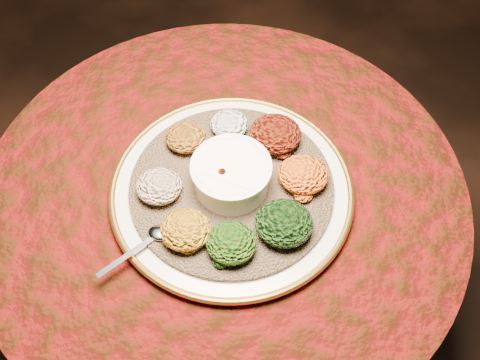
# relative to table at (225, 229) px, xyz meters

# --- Properties ---
(table) EXTENTS (0.96, 0.96, 0.73)m
(table) POSITION_rel_table_xyz_m (0.00, 0.00, 0.00)
(table) COLOR black
(table) RESTS_ON ground
(platter) EXTENTS (0.47, 0.47, 0.02)m
(platter) POSITION_rel_table_xyz_m (0.02, -0.02, 0.19)
(platter) COLOR silver
(platter) RESTS_ON table
(injera) EXTENTS (0.44, 0.44, 0.01)m
(injera) POSITION_rel_table_xyz_m (0.02, -0.02, 0.20)
(injera) COLOR brown
(injera) RESTS_ON platter
(stew_bowl) EXTENTS (0.15, 0.15, 0.06)m
(stew_bowl) POSITION_rel_table_xyz_m (0.02, -0.02, 0.24)
(stew_bowl) COLOR white
(stew_bowl) RESTS_ON injera
(spoon) EXTENTS (0.11, 0.12, 0.01)m
(spoon) POSITION_rel_table_xyz_m (-0.10, -0.15, 0.21)
(spoon) COLOR silver
(spoon) RESTS_ON injera
(portion_ayib) EXTENTS (0.08, 0.07, 0.04)m
(portion_ayib) POSITION_rel_table_xyz_m (-0.00, 0.12, 0.23)
(portion_ayib) COLOR white
(portion_ayib) RESTS_ON injera
(portion_kitfo) EXTENTS (0.10, 0.10, 0.05)m
(portion_kitfo) POSITION_rel_table_xyz_m (0.09, 0.10, 0.23)
(portion_kitfo) COLOR black
(portion_kitfo) RESTS_ON injera
(portion_tikil) EXTENTS (0.09, 0.09, 0.05)m
(portion_tikil) POSITION_rel_table_xyz_m (0.15, 0.01, 0.23)
(portion_tikil) COLOR #C28B10
(portion_tikil) RESTS_ON injera
(portion_gomen) EXTENTS (0.10, 0.10, 0.05)m
(portion_gomen) POSITION_rel_table_xyz_m (0.13, -0.10, 0.23)
(portion_gomen) COLOR black
(portion_gomen) RESTS_ON injera
(portion_mixveg) EXTENTS (0.09, 0.09, 0.04)m
(portion_mixveg) POSITION_rel_table_xyz_m (0.04, -0.15, 0.23)
(portion_mixveg) COLOR #A0260A
(portion_mixveg) RESTS_ON injera
(portion_kik) EXTENTS (0.09, 0.09, 0.04)m
(portion_kik) POSITION_rel_table_xyz_m (-0.04, -0.14, 0.23)
(portion_kik) COLOR #BB7310
(portion_kik) RESTS_ON injera
(portion_timatim) EXTENTS (0.09, 0.08, 0.04)m
(portion_timatim) POSITION_rel_table_xyz_m (-0.11, -0.05, 0.23)
(portion_timatim) COLOR maroon
(portion_timatim) RESTS_ON injera
(portion_shiro) EXTENTS (0.08, 0.08, 0.04)m
(portion_shiro) POSITION_rel_table_xyz_m (-0.08, 0.07, 0.23)
(portion_shiro) COLOR #975C12
(portion_shiro) RESTS_ON injera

